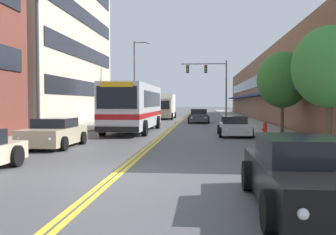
{
  "coord_description": "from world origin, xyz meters",
  "views": [
    {
      "loc": [
        2.45,
        -10.15,
        2.06
      ],
      "look_at": [
        -0.68,
        23.71,
        0.7
      ],
      "focal_mm": 40.0,
      "sensor_mm": 36.0,
      "label": 1
    }
  ],
  "objects_px": {
    "street_tree_right_mid": "(283,80)",
    "street_lamp_left_far": "(136,75)",
    "car_black_parked_right_foreground": "(302,175)",
    "car_silver_parked_right_mid": "(234,127)",
    "car_dark_grey_moving_lead": "(199,116)",
    "street_tree_right_near": "(330,67)",
    "car_charcoal_parked_left_mid": "(142,115)",
    "car_beige_parked_left_far": "(54,134)",
    "traffic_signal_mast": "(211,78)",
    "box_truck": "(164,106)",
    "street_lamp_left_near": "(45,54)",
    "city_bus": "(134,105)",
    "fire_hydrant": "(265,130)"
  },
  "relations": [
    {
      "from": "city_bus",
      "to": "car_charcoal_parked_left_mid",
      "type": "distance_m",
      "value": 15.57
    },
    {
      "from": "car_silver_parked_right_mid",
      "to": "car_charcoal_parked_left_mid",
      "type": "bearing_deg",
      "value": 115.68
    },
    {
      "from": "traffic_signal_mast",
      "to": "street_tree_right_mid",
      "type": "bearing_deg",
      "value": -78.75
    },
    {
      "from": "city_bus",
      "to": "car_silver_parked_right_mid",
      "type": "bearing_deg",
      "value": -23.86
    },
    {
      "from": "car_charcoal_parked_left_mid",
      "to": "street_tree_right_near",
      "type": "relative_size",
      "value": 0.96
    },
    {
      "from": "car_black_parked_right_foreground",
      "to": "car_dark_grey_moving_lead",
      "type": "height_order",
      "value": "car_dark_grey_moving_lead"
    },
    {
      "from": "car_dark_grey_moving_lead",
      "to": "fire_hydrant",
      "type": "height_order",
      "value": "car_dark_grey_moving_lead"
    },
    {
      "from": "box_truck",
      "to": "fire_hydrant",
      "type": "height_order",
      "value": "box_truck"
    },
    {
      "from": "car_charcoal_parked_left_mid",
      "to": "street_tree_right_mid",
      "type": "xyz_separation_m",
      "value": [
        11.87,
        -17.87,
        2.88
      ]
    },
    {
      "from": "city_bus",
      "to": "car_beige_parked_left_far",
      "type": "height_order",
      "value": "city_bus"
    },
    {
      "from": "car_black_parked_right_foreground",
      "to": "car_dark_grey_moving_lead",
      "type": "relative_size",
      "value": 0.99
    },
    {
      "from": "box_truck",
      "to": "street_tree_right_near",
      "type": "bearing_deg",
      "value": -74.03
    },
    {
      "from": "car_beige_parked_left_far",
      "to": "traffic_signal_mast",
      "type": "relative_size",
      "value": 0.61
    },
    {
      "from": "street_tree_right_mid",
      "to": "car_silver_parked_right_mid",
      "type": "bearing_deg",
      "value": -169.81
    },
    {
      "from": "street_tree_right_mid",
      "to": "city_bus",
      "type": "bearing_deg",
      "value": 165.86
    },
    {
      "from": "car_black_parked_right_foreground",
      "to": "box_truck",
      "type": "xyz_separation_m",
      "value": [
        -6.77,
        39.58,
        0.93
      ]
    },
    {
      "from": "car_beige_parked_left_far",
      "to": "car_dark_grey_moving_lead",
      "type": "distance_m",
      "value": 22.59
    },
    {
      "from": "car_beige_parked_left_far",
      "to": "street_tree_right_near",
      "type": "relative_size",
      "value": 0.9
    },
    {
      "from": "street_tree_right_near",
      "to": "fire_hydrant",
      "type": "height_order",
      "value": "street_tree_right_near"
    },
    {
      "from": "street_tree_right_mid",
      "to": "traffic_signal_mast",
      "type": "bearing_deg",
      "value": 101.25
    },
    {
      "from": "car_black_parked_right_foreground",
      "to": "street_lamp_left_far",
      "type": "bearing_deg",
      "value": 105.24
    },
    {
      "from": "car_black_parked_right_foreground",
      "to": "street_lamp_left_near",
      "type": "bearing_deg",
      "value": 134.15
    },
    {
      "from": "street_tree_right_near",
      "to": "fire_hydrant",
      "type": "distance_m",
      "value": 7.8
    },
    {
      "from": "box_truck",
      "to": "street_lamp_left_near",
      "type": "height_order",
      "value": "street_lamp_left_near"
    },
    {
      "from": "car_silver_parked_right_mid",
      "to": "street_lamp_left_far",
      "type": "bearing_deg",
      "value": 116.9
    },
    {
      "from": "box_truck",
      "to": "street_lamp_left_far",
      "type": "bearing_deg",
      "value": -119.11
    },
    {
      "from": "box_truck",
      "to": "traffic_signal_mast",
      "type": "height_order",
      "value": "traffic_signal_mast"
    },
    {
      "from": "street_tree_right_mid",
      "to": "street_lamp_left_far",
      "type": "bearing_deg",
      "value": 124.55
    },
    {
      "from": "car_silver_parked_right_mid",
      "to": "street_tree_right_near",
      "type": "relative_size",
      "value": 0.89
    },
    {
      "from": "fire_hydrant",
      "to": "car_beige_parked_left_far",
      "type": "bearing_deg",
      "value": -156.0
    },
    {
      "from": "box_truck",
      "to": "street_lamp_left_far",
      "type": "xyz_separation_m",
      "value": [
        -2.7,
        -4.84,
        3.65
      ]
    },
    {
      "from": "city_bus",
      "to": "car_silver_parked_right_mid",
      "type": "height_order",
      "value": "city_bus"
    },
    {
      "from": "car_black_parked_right_foreground",
      "to": "street_tree_right_mid",
      "type": "height_order",
      "value": "street_tree_right_mid"
    },
    {
      "from": "car_charcoal_parked_left_mid",
      "to": "car_dark_grey_moving_lead",
      "type": "bearing_deg",
      "value": -28.44
    },
    {
      "from": "traffic_signal_mast",
      "to": "street_lamp_left_near",
      "type": "relative_size",
      "value": 0.96
    },
    {
      "from": "car_beige_parked_left_far",
      "to": "car_black_parked_right_foreground",
      "type": "distance_m",
      "value": 12.75
    },
    {
      "from": "car_dark_grey_moving_lead",
      "to": "street_tree_right_mid",
      "type": "height_order",
      "value": "street_tree_right_mid"
    },
    {
      "from": "car_beige_parked_left_far",
      "to": "fire_hydrant",
      "type": "bearing_deg",
      "value": 24.0
    },
    {
      "from": "box_truck",
      "to": "street_tree_right_mid",
      "type": "height_order",
      "value": "street_tree_right_mid"
    },
    {
      "from": "car_dark_grey_moving_lead",
      "to": "car_black_parked_right_foreground",
      "type": "bearing_deg",
      "value": -85.72
    },
    {
      "from": "car_silver_parked_right_mid",
      "to": "car_dark_grey_moving_lead",
      "type": "bearing_deg",
      "value": 98.94
    },
    {
      "from": "street_lamp_left_far",
      "to": "street_tree_right_mid",
      "type": "xyz_separation_m",
      "value": [
        12.51,
        -18.18,
        -1.75
      ]
    },
    {
      "from": "car_silver_parked_right_mid",
      "to": "car_dark_grey_moving_lead",
      "type": "distance_m",
      "value": 15.07
    },
    {
      "from": "car_beige_parked_left_far",
      "to": "city_bus",
      "type": "bearing_deg",
      "value": 78.63
    },
    {
      "from": "car_silver_parked_right_mid",
      "to": "box_truck",
      "type": "xyz_separation_m",
      "value": [
        -6.8,
        23.56,
        1.02
      ]
    },
    {
      "from": "street_tree_right_near",
      "to": "car_silver_parked_right_mid",
      "type": "bearing_deg",
      "value": 105.66
    },
    {
      "from": "fire_hydrant",
      "to": "traffic_signal_mast",
      "type": "bearing_deg",
      "value": 96.26
    },
    {
      "from": "traffic_signal_mast",
      "to": "car_dark_grey_moving_lead",
      "type": "bearing_deg",
      "value": -103.54
    },
    {
      "from": "car_silver_parked_right_mid",
      "to": "box_truck",
      "type": "height_order",
      "value": "box_truck"
    },
    {
      "from": "street_lamp_left_near",
      "to": "traffic_signal_mast",
      "type": "bearing_deg",
      "value": 72.69
    }
  ]
}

